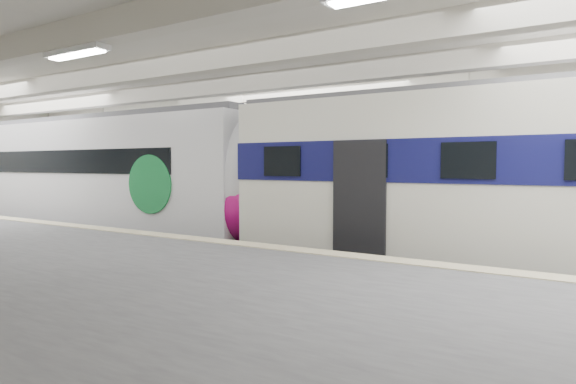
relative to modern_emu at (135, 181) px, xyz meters
The scene contains 4 objects.
station_hall 5.81m from the modern_emu, 17.64° to the right, with size 36.00×24.00×5.75m.
modern_emu is the anchor object (origin of this frame).
older_rer 12.67m from the modern_emu, ahead, with size 13.97×3.08×4.58m.
far_train 5.90m from the modern_emu, 111.15° to the left, with size 15.25×3.67×4.79m.
Camera 1 is at (8.13, -11.65, 2.85)m, focal length 30.00 mm.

